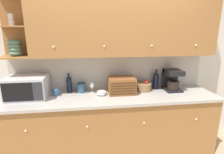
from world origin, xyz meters
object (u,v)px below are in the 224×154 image
(second_wine_bottle, at_px, (156,80))
(coffee_maker, at_px, (172,80))
(microwave, at_px, (27,87))
(bowl_stack_on_counter, at_px, (102,93))
(storage_canister, at_px, (81,88))
(wine_bottle, at_px, (69,84))
(wine_glass, at_px, (92,86))
(mug, at_px, (56,93))
(bread_box, at_px, (122,86))
(fruit_basket, at_px, (144,86))

(second_wine_bottle, relative_size, coffee_maker, 0.96)
(microwave, height_order, bowl_stack_on_counter, microwave)
(storage_canister, relative_size, second_wine_bottle, 0.45)
(wine_bottle, height_order, wine_glass, wine_bottle)
(mug, bearing_deg, microwave, -175.32)
(wine_glass, bearing_deg, mug, -174.40)
(mug, xyz_separation_m, storage_canister, (0.36, 0.11, 0.03))
(bread_box, distance_m, coffee_maker, 0.83)
(microwave, distance_m, fruit_basket, 1.73)
(fruit_basket, bearing_deg, coffee_maker, -3.82)
(wine_glass, distance_m, bowl_stack_on_counter, 0.20)
(mug, distance_m, wine_bottle, 0.24)
(microwave, relative_size, coffee_maker, 1.61)
(mug, height_order, wine_bottle, wine_bottle)
(wine_glass, height_order, bread_box, bread_box)
(second_wine_bottle, xyz_separation_m, coffee_maker, (0.23, -0.10, 0.02))
(bowl_stack_on_counter, height_order, second_wine_bottle, second_wine_bottle)
(bowl_stack_on_counter, distance_m, bread_box, 0.32)
(microwave, height_order, wine_glass, microwave)
(fruit_basket, height_order, coffee_maker, coffee_maker)
(mug, relative_size, bowl_stack_on_counter, 0.63)
(mug, bearing_deg, coffee_maker, 0.92)
(wine_bottle, relative_size, storage_canister, 2.10)
(second_wine_bottle, bearing_deg, storage_canister, -179.39)
(wine_glass, distance_m, bread_box, 0.45)
(mug, height_order, fruit_basket, fruit_basket)
(wine_bottle, distance_m, wine_glass, 0.36)
(wine_bottle, xyz_separation_m, storage_canister, (0.18, -0.02, -0.06))
(bread_box, bearing_deg, microwave, -179.84)
(wine_glass, bearing_deg, second_wine_bottle, 4.01)
(microwave, bearing_deg, coffee_maker, 1.58)
(bowl_stack_on_counter, relative_size, bread_box, 0.38)
(mug, relative_size, bread_box, 0.24)
(wine_bottle, bearing_deg, mug, -144.05)
(wine_bottle, distance_m, coffee_maker, 1.63)
(bowl_stack_on_counter, bearing_deg, fruit_basket, 9.69)
(mug, distance_m, bread_box, 0.97)
(wine_bottle, height_order, storage_canister, wine_bottle)
(mug, relative_size, coffee_maker, 0.28)
(microwave, xyz_separation_m, wine_bottle, (0.56, 0.16, -0.02))
(bowl_stack_on_counter, height_order, fruit_basket, fruit_basket)
(microwave, distance_m, coffee_maker, 2.18)
(coffee_maker, bearing_deg, mug, -179.08)
(bread_box, distance_m, second_wine_bottle, 0.62)
(wine_bottle, bearing_deg, fruit_basket, -3.37)
(mug, distance_m, storage_canister, 0.38)
(second_wine_bottle, bearing_deg, mug, -175.45)
(bread_box, height_order, fruit_basket, bread_box)
(wine_bottle, bearing_deg, microwave, -164.04)
(fruit_basket, bearing_deg, second_wine_bottle, 16.41)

